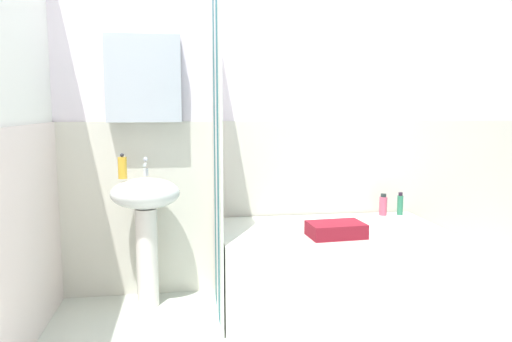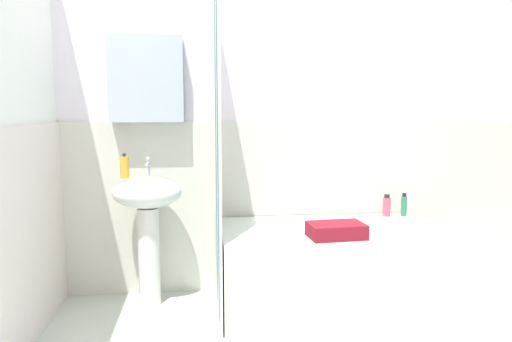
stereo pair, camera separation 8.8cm
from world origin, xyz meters
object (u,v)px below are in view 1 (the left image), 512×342
bathtub (329,267)px  shampoo_bottle (400,204)px  soap_dispenser (122,167)px  sink (146,213)px  towel_folded (336,230)px  conditioner_bottle (383,205)px

bathtub → shampoo_bottle: size_ratio=8.69×
soap_dispenser → sink: bearing=2.4°
sink → shampoo_bottle: size_ratio=5.23×
sink → towel_folded: sink is taller
sink → soap_dispenser: (-0.14, -0.01, 0.30)m
soap_dispenser → conditioner_bottle: (1.78, 0.11, -0.32)m
shampoo_bottle → sink: bearing=-176.8°
sink → conditioner_bottle: 1.65m
soap_dispenser → shampoo_bottle: 1.94m
bathtub → conditioner_bottle: bearing=30.4°
sink → shampoo_bottle: bearing=3.2°
conditioner_bottle → towel_folded: conditioner_bottle is taller
sink → towel_folded: size_ratio=2.60×
soap_dispenser → bathtub: soap_dispenser is taller
sink → soap_dispenser: 0.33m
bathtub → conditioner_bottle: 0.65m
bathtub → towel_folded: 0.39m
sink → conditioner_bottle: bearing=3.6°
sink → shampoo_bottle: sink is taller
bathtub → conditioner_bottle: (0.48, 0.28, 0.34)m
conditioner_bottle → shampoo_bottle: bearing=-2.2°
sink → towel_folded: (1.13, -0.42, -0.05)m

